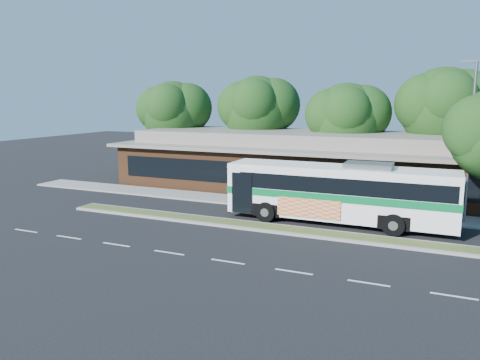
% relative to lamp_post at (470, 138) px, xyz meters
% --- Properties ---
extents(ground, '(120.00, 120.00, 0.00)m').
position_rel_lamp_post_xyz_m(ground, '(-9.56, -6.00, -4.90)').
color(ground, black).
rests_on(ground, ground).
extents(median_strip, '(26.00, 1.10, 0.15)m').
position_rel_lamp_post_xyz_m(median_strip, '(-9.56, -5.40, -4.83)').
color(median_strip, '#3E4E21').
rests_on(median_strip, ground).
extents(sidewalk, '(44.00, 2.60, 0.12)m').
position_rel_lamp_post_xyz_m(sidewalk, '(-9.56, 0.40, -4.84)').
color(sidewalk, gray).
rests_on(sidewalk, ground).
extents(parking_lot, '(14.00, 12.00, 0.01)m').
position_rel_lamp_post_xyz_m(parking_lot, '(-27.56, 4.00, -4.90)').
color(parking_lot, black).
rests_on(parking_lot, ground).
extents(plaza_building, '(33.20, 11.20, 4.45)m').
position_rel_lamp_post_xyz_m(plaza_building, '(-9.56, 6.99, -2.77)').
color(plaza_building, brown).
rests_on(plaza_building, ground).
extents(lamp_post, '(0.93, 0.18, 9.07)m').
position_rel_lamp_post_xyz_m(lamp_post, '(0.00, 0.00, 0.00)').
color(lamp_post, slate).
rests_on(lamp_post, ground).
extents(tree_bg_a, '(6.47, 5.80, 8.63)m').
position_rel_lamp_post_xyz_m(tree_bg_a, '(-24.15, 9.14, 0.97)').
color(tree_bg_a, black).
rests_on(tree_bg_a, ground).
extents(tree_bg_b, '(6.69, 6.00, 9.00)m').
position_rel_lamp_post_xyz_m(tree_bg_b, '(-16.13, 10.14, 1.24)').
color(tree_bg_b, black).
rests_on(tree_bg_b, ground).
extents(tree_bg_c, '(6.24, 5.60, 8.26)m').
position_rel_lamp_post_xyz_m(tree_bg_c, '(-8.16, 9.13, 0.69)').
color(tree_bg_c, black).
rests_on(tree_bg_c, ground).
extents(tree_bg_d, '(6.91, 6.20, 9.37)m').
position_rel_lamp_post_xyz_m(tree_bg_d, '(-1.12, 10.15, 1.52)').
color(tree_bg_d, black).
rests_on(tree_bg_d, ground).
extents(transit_bus, '(12.73, 3.02, 3.57)m').
position_rel_lamp_post_xyz_m(transit_bus, '(-6.48, -2.70, -2.92)').
color(transit_bus, white).
rests_on(transit_bus, ground).
extents(sedan, '(5.60, 3.69, 1.51)m').
position_rel_lamp_post_xyz_m(sedan, '(-18.56, 3.75, -4.15)').
color(sedan, silver).
rests_on(sedan, ground).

